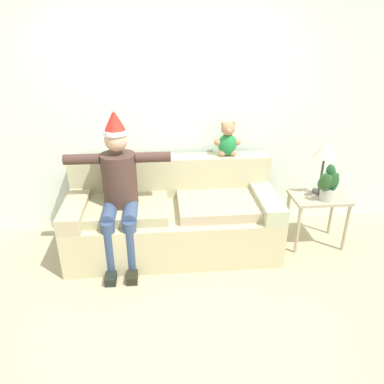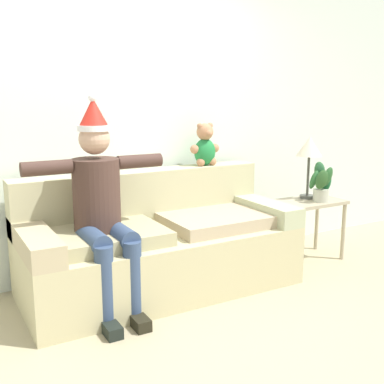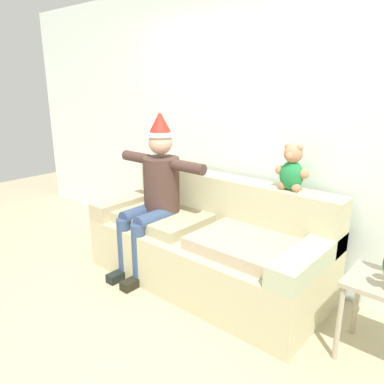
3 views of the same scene
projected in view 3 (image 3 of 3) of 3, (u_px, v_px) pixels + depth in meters
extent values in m
plane|color=tan|center=(124.00, 330.00, 2.77)|extent=(10.00, 10.00, 0.00)
cube|color=white|center=(246.00, 128.00, 3.51)|extent=(7.00, 0.10, 2.70)
cube|color=#C2B98C|center=(205.00, 257.00, 3.39)|extent=(2.16, 0.94, 0.48)
cube|color=#C0BB90|center=(229.00, 200.00, 3.51)|extent=(2.16, 0.24, 0.44)
cube|color=tan|center=(133.00, 202.00, 3.91)|extent=(0.22, 0.94, 0.16)
cube|color=#B3BB94|center=(310.00, 258.00, 2.69)|extent=(0.22, 0.94, 0.16)
cube|color=tan|center=(162.00, 217.00, 3.58)|extent=(0.86, 0.66, 0.10)
cube|color=tan|center=(249.00, 245.00, 2.97)|extent=(0.86, 0.66, 0.10)
cylinder|color=#473029|center=(162.00, 185.00, 3.53)|extent=(0.34, 0.34, 0.52)
sphere|color=tan|center=(161.00, 143.00, 3.41)|extent=(0.22, 0.22, 0.22)
cylinder|color=white|center=(160.00, 134.00, 3.39)|extent=(0.23, 0.23, 0.04)
cone|color=red|center=(160.00, 122.00, 3.36)|extent=(0.21, 0.21, 0.20)
sphere|color=white|center=(160.00, 111.00, 3.33)|extent=(0.06, 0.06, 0.06)
cylinder|color=#35486A|center=(140.00, 213.00, 3.52)|extent=(0.14, 0.40, 0.14)
cylinder|color=#35486A|center=(125.00, 248.00, 3.46)|extent=(0.13, 0.13, 0.58)
cube|color=black|center=(119.00, 275.00, 3.47)|extent=(0.10, 0.24, 0.08)
cylinder|color=#35486A|center=(154.00, 218.00, 3.40)|extent=(0.14, 0.40, 0.14)
cylinder|color=#35486A|center=(139.00, 255.00, 3.33)|extent=(0.13, 0.13, 0.58)
cube|color=black|center=(133.00, 283.00, 3.35)|extent=(0.10, 0.24, 0.08)
cylinder|color=#473029|center=(137.00, 157.00, 3.68)|extent=(0.34, 0.10, 0.10)
cylinder|color=#473029|center=(188.00, 167.00, 3.25)|extent=(0.34, 0.10, 0.10)
ellipsoid|color=#207E3D|center=(291.00, 176.00, 3.03)|extent=(0.20, 0.16, 0.24)
sphere|color=tan|center=(293.00, 154.00, 2.98)|extent=(0.15, 0.15, 0.15)
sphere|color=tan|center=(290.00, 156.00, 2.94)|extent=(0.07, 0.07, 0.07)
sphere|color=tan|center=(288.00, 146.00, 3.00)|extent=(0.05, 0.05, 0.05)
sphere|color=tan|center=(300.00, 148.00, 2.93)|extent=(0.05, 0.05, 0.05)
sphere|color=tan|center=(280.00, 170.00, 3.09)|extent=(0.08, 0.08, 0.08)
sphere|color=tan|center=(282.00, 185.00, 3.07)|extent=(0.08, 0.08, 0.08)
sphere|color=tan|center=(304.00, 174.00, 2.96)|extent=(0.08, 0.08, 0.08)
sphere|color=tan|center=(296.00, 188.00, 2.99)|extent=(0.08, 0.08, 0.08)
cylinder|color=tan|center=(339.00, 323.00, 2.42)|extent=(0.04, 0.04, 0.54)
cylinder|color=tan|center=(357.00, 300.00, 2.67)|extent=(0.04, 0.04, 0.54)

